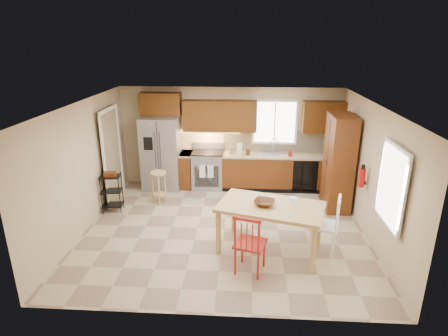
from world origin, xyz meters
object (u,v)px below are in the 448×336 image
Objects in this scene: dining_table at (270,228)px; table_jar at (293,202)px; table_bowl at (264,205)px; utility_cart at (112,193)px; chair_red at (250,242)px; refrigerator at (162,153)px; bar_stool at (159,188)px; soap_bottle at (290,152)px; fire_extinguisher at (362,178)px; pantry at (339,163)px; chair_white at (324,224)px; range_stove at (208,170)px.

table_jar reaches higher than dining_table.
table_bowl reaches higher than utility_cart.
dining_table is 1.70× the size of chair_red.
refrigerator is 5.03× the size of table_bowl.
table_jar is at bearing -14.33° from bar_stool.
soap_bottle is 0.53× the size of fire_extinguisher.
fire_extinguisher is at bearing 43.41° from dining_table.
pantry is 2.19m from table_jar.
chair_white is at bearing -108.22° from pantry.
range_stove is 1.07× the size of utility_cart.
fire_extinguisher is at bearing 29.68° from table_jar.
soap_bottle is 0.22× the size of utility_cart.
fire_extinguisher reaches higher than chair_white.
table_bowl is (-0.74, -2.85, -0.11)m from soap_bottle.
fire_extinguisher is (0.20, -1.05, 0.05)m from pantry.
soap_bottle is 2.86m from chair_white.
range_stove is 2.56× the size of fire_extinguisher.
chair_white is at bearing -38.89° from refrigerator.
fire_extinguisher reaches higher than chair_red.
dining_table is 10.23× the size of table_jar.
bar_stool is (-2.82, 1.81, -0.54)m from table_jar.
table_jar is (1.80, -2.82, 0.46)m from range_stove.
chair_red is 6.01× the size of table_jar.
refrigerator reaches higher than range_stove.
range_stove is at bearing 122.89° from chair_red.
table_bowl is (-1.69, -1.95, -0.17)m from pantry.
table_bowl is (-1.89, -0.90, -0.22)m from fire_extinguisher.
utility_cart is (-3.35, 1.42, -0.01)m from dining_table.
soap_bottle is 0.26× the size of bar_stool.
soap_bottle reaches higher than table_bowl.
chair_red is at bearing 134.81° from chair_white.
soap_bottle is 1.09× the size of table_jar.
dining_table is (-1.78, -0.90, -0.66)m from fire_extinguisher.
pantry is (2.98, -0.99, 0.59)m from range_stove.
dining_table is at bearing -153.10° from fire_extinguisher.
refrigerator is at bearing 138.52° from chair_red.
pantry reaches higher than range_stove.
bar_stool is at bearing 158.23° from dining_table.
chair_red is (-1.93, -2.60, -0.52)m from pantry.
fire_extinguisher reaches higher than bar_stool.
chair_white is (1.30, 0.70, 0.00)m from chair_red.
soap_bottle is at bearing 120.53° from fire_extinguisher.
soap_bottle is 2.95m from table_bowl.
chair_red reaches higher than bar_stool.
fire_extinguisher is 0.42× the size of utility_cart.
chair_red is (-0.98, -3.50, -0.47)m from soap_bottle.
table_bowl is (-0.11, 0.00, 0.45)m from dining_table.
chair_white is 3.86m from bar_stool.
fire_extinguisher is (3.18, -2.04, 0.64)m from range_stove.
chair_white is 1.22× the size of utility_cart.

